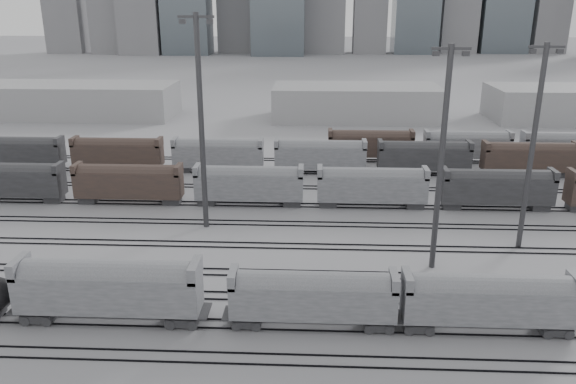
{
  "coord_description": "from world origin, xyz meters",
  "views": [
    {
      "loc": [
        -0.09,
        -41.87,
        26.94
      ],
      "look_at": [
        -3.3,
        26.02,
        4.0
      ],
      "focal_mm": 35.0,
      "sensor_mm": 36.0,
      "label": 1
    }
  ],
  "objects_px": {
    "hopper_car_c": "(489,298)",
    "hopper_car_a": "(108,286)",
    "hopper_car_b": "(313,295)",
    "light_mast_c": "(442,156)"
  },
  "relations": [
    {
      "from": "hopper_car_b",
      "to": "hopper_car_c",
      "type": "relative_size",
      "value": 0.98
    },
    {
      "from": "hopper_car_a",
      "to": "hopper_car_c",
      "type": "distance_m",
      "value": 32.76
    },
    {
      "from": "hopper_car_a",
      "to": "hopper_car_c",
      "type": "height_order",
      "value": "hopper_car_a"
    },
    {
      "from": "hopper_car_a",
      "to": "light_mast_c",
      "type": "bearing_deg",
      "value": 22.09
    },
    {
      "from": "hopper_car_b",
      "to": "light_mast_c",
      "type": "bearing_deg",
      "value": 44.21
    },
    {
      "from": "hopper_car_c",
      "to": "hopper_car_a",
      "type": "bearing_deg",
      "value": 180.0
    },
    {
      "from": "hopper_car_a",
      "to": "hopper_car_b",
      "type": "height_order",
      "value": "hopper_car_a"
    },
    {
      "from": "hopper_car_b",
      "to": "hopper_car_c",
      "type": "xyz_separation_m",
      "value": [
        14.93,
        -0.0,
        0.05
      ]
    },
    {
      "from": "hopper_car_c",
      "to": "light_mast_c",
      "type": "xyz_separation_m",
      "value": [
        -2.17,
        12.42,
        9.14
      ]
    },
    {
      "from": "hopper_car_a",
      "to": "hopper_car_b",
      "type": "distance_m",
      "value": 17.83
    }
  ]
}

